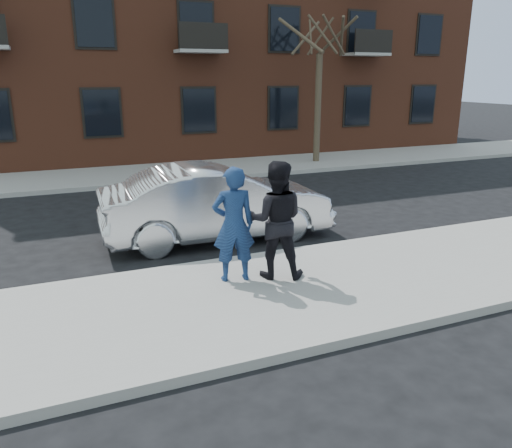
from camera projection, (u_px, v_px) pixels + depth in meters
name	position (u px, v px, depth m)	size (l,w,h in m)	color
ground	(393.00, 272.00, 9.38)	(100.00, 100.00, 0.00)	black
near_sidewalk	(402.00, 273.00, 9.14)	(50.00, 3.50, 0.15)	gray
near_curb	(348.00, 244.00, 10.73)	(50.00, 0.10, 0.15)	#999691
far_sidewalk	(211.00, 169.00, 19.31)	(50.00, 3.50, 0.15)	gray
far_curb	(226.00, 178.00, 17.72)	(50.00, 0.10, 0.15)	#999691
apartment_building	(205.00, 20.00, 24.28)	(24.30, 10.30, 12.30)	brown
street_tree	(321.00, 22.00, 19.20)	(3.60, 3.60, 6.80)	#372C21
silver_sedan	(217.00, 203.00, 11.08)	(1.77, 5.08, 1.67)	silver
man_hoodie	(234.00, 225.00, 8.40)	(0.79, 0.58, 1.99)	navy
man_peacoat	(276.00, 220.00, 8.55)	(1.23, 1.12, 2.05)	black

